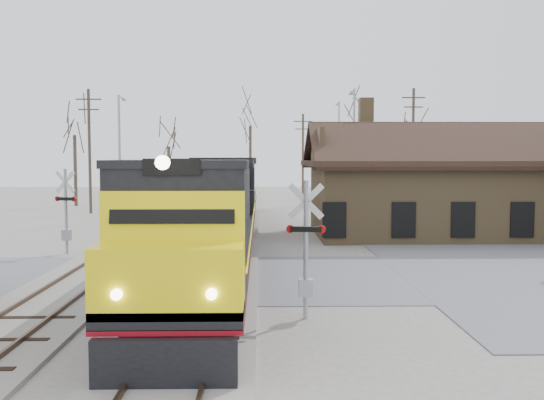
{
  "coord_description": "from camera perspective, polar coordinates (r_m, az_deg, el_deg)",
  "views": [
    {
      "loc": [
        1.8,
        -22.12,
        4.41
      ],
      "look_at": [
        2.4,
        9.0,
        2.23
      ],
      "focal_mm": 40.0,
      "sensor_mm": 36.0,
      "label": 1
    }
  ],
  "objects": [
    {
      "name": "streetlight_b",
      "position": [
        43.01,
        7.68,
        4.94
      ],
      "size": [
        0.25,
        2.04,
        9.21
      ],
      "color": "#A5A8AD",
      "rests_on": "ground"
    },
    {
      "name": "ground",
      "position": [
        22.63,
        -5.7,
        -7.26
      ],
      "size": [
        140.0,
        140.0,
        0.0
      ],
      "primitive_type": "plane",
      "color": "#A39E93",
      "rests_on": "ground"
    },
    {
      "name": "tree_c",
      "position": [
        70.53,
        -2.06,
        8.07
      ],
      "size": [
        5.39,
        5.39,
        13.21
      ],
      "color": "#382D23",
      "rests_on": "ground"
    },
    {
      "name": "locomotive_lead",
      "position": [
        20.6,
        -6.12,
        -1.86
      ],
      "size": [
        2.97,
        19.87,
        4.41
      ],
      "color": "black",
      "rests_on": "ground"
    },
    {
      "name": "track_main",
      "position": [
        37.42,
        -3.86,
        -2.68
      ],
      "size": [
        3.4,
        90.0,
        0.24
      ],
      "color": "#A39E93",
      "rests_on": "ground"
    },
    {
      "name": "utility_pole_b",
      "position": [
        64.76,
        2.92,
        4.29
      ],
      "size": [
        2.0,
        0.24,
        9.06
      ],
      "color": "#382D23",
      "rests_on": "ground"
    },
    {
      "name": "crossbuck_near",
      "position": [
        16.59,
        3.2,
        -5.06
      ],
      "size": [
        1.08,
        0.29,
        3.8
      ],
      "rotation": [
        0.0,
        0.0,
        -0.17
      ],
      "color": "#A5A8AD",
      "rests_on": "ground"
    },
    {
      "name": "tree_d",
      "position": [
        63.1,
        8.0,
        7.8
      ],
      "size": [
        4.94,
        4.94,
        12.11
      ],
      "color": "#382D23",
      "rests_on": "ground"
    },
    {
      "name": "tree_a",
      "position": [
        58.31,
        -18.11,
        6.87
      ],
      "size": [
        4.32,
        4.32,
        10.58
      ],
      "color": "#382D23",
      "rests_on": "ground"
    },
    {
      "name": "streetlight_c",
      "position": [
        58.84,
        6.29,
        4.98
      ],
      "size": [
        0.25,
        2.04,
        9.8
      ],
      "color": "#A5A8AD",
      "rests_on": "ground"
    },
    {
      "name": "utility_pole_a",
      "position": [
        49.96,
        -16.8,
        4.64
      ],
      "size": [
        2.0,
        0.24,
        9.79
      ],
      "color": "#382D23",
      "rests_on": "ground"
    },
    {
      "name": "tree_e",
      "position": [
        64.62,
        13.1,
        5.91
      ],
      "size": [
        3.83,
        3.83,
        9.4
      ],
      "color": "#382D23",
      "rests_on": "ground"
    },
    {
      "name": "road",
      "position": [
        22.62,
        -5.7,
        -7.22
      ],
      "size": [
        60.0,
        9.0,
        0.03
      ],
      "primitive_type": "cube",
      "color": "slate",
      "rests_on": "ground"
    },
    {
      "name": "utility_pole_c",
      "position": [
        53.49,
        13.11,
        4.95
      ],
      "size": [
        2.0,
        0.24,
        10.33
      ],
      "color": "#382D23",
      "rests_on": "ground"
    },
    {
      "name": "track_siding",
      "position": [
        37.9,
        -10.68,
        -2.65
      ],
      "size": [
        3.4,
        90.0,
        0.24
      ],
      "color": "#A39E93",
      "rests_on": "ground"
    },
    {
      "name": "streetlight_a",
      "position": [
        43.28,
        -14.11,
        4.52
      ],
      "size": [
        0.25,
        2.04,
        8.72
      ],
      "color": "#A5A8AD",
      "rests_on": "ground"
    },
    {
      "name": "locomotive_trailing",
      "position": [
        40.65,
        -3.65,
        1.04
      ],
      "size": [
        2.97,
        19.87,
        4.17
      ],
      "color": "black",
      "rests_on": "ground"
    },
    {
      "name": "tree_b",
      "position": [
        60.67,
        -9.72,
        5.83
      ],
      "size": [
        3.68,
        3.68,
        9.02
      ],
      "color": "#382D23",
      "rests_on": "ground"
    },
    {
      "name": "depot",
      "position": [
        35.67,
        15.49,
        0.63
      ],
      "size": [
        15.2,
        9.31,
        7.9
      ],
      "color": "olive",
      "rests_on": "ground"
    },
    {
      "name": "crossbuck_far",
      "position": [
        29.16,
        -18.81,
        -1.26
      ],
      "size": [
        1.09,
        0.41,
        3.91
      ],
      "rotation": [
        0.0,
        0.0,
        2.84
      ],
      "color": "#A5A8AD",
      "rests_on": "ground"
    }
  ]
}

